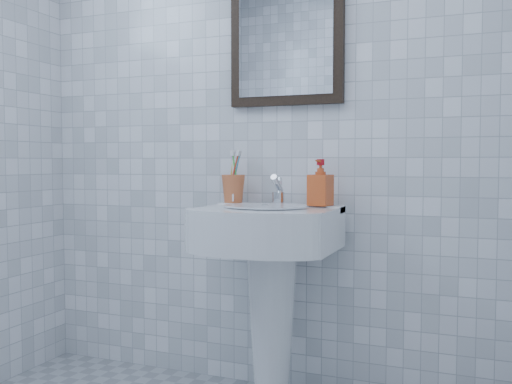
% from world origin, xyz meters
% --- Properties ---
extents(wall_back, '(2.20, 0.02, 2.50)m').
position_xyz_m(wall_back, '(0.00, 1.20, 1.25)').
color(wall_back, white).
rests_on(wall_back, ground).
extents(washbasin, '(0.54, 0.39, 0.83)m').
position_xyz_m(washbasin, '(0.12, 0.98, 0.56)').
color(washbasin, white).
rests_on(washbasin, ground).
extents(faucet, '(0.05, 0.11, 0.13)m').
position_xyz_m(faucet, '(0.12, 1.08, 0.87)').
color(faucet, silver).
rests_on(faucet, washbasin).
extents(toothbrush_cup, '(0.11, 0.11, 0.12)m').
position_xyz_m(toothbrush_cup, '(-0.10, 1.10, 0.88)').
color(toothbrush_cup, '#C76034').
rests_on(toothbrush_cup, washbasin).
extents(soap_dispenser, '(0.10, 0.10, 0.19)m').
position_xyz_m(soap_dispenser, '(0.30, 1.08, 0.91)').
color(soap_dispenser, '#C23C12').
rests_on(soap_dispenser, washbasin).
extents(wall_mirror, '(0.50, 0.04, 0.62)m').
position_xyz_m(wall_mirror, '(0.12, 1.18, 1.55)').
color(wall_mirror, black).
rests_on(wall_mirror, wall_back).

